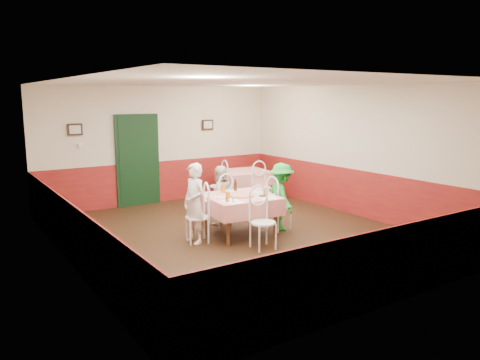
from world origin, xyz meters
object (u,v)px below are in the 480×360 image
chair_far (221,203)px  glass_a (228,196)px  chair_near (263,223)px  pizza (241,195)px  diner_far (219,195)px  chair_second_b (262,188)px  chair_left (197,217)px  glass_b (265,192)px  main_table (240,216)px  chair_second_a (218,186)px  chair_right (279,207)px  diner_left (194,203)px  glass_c (223,188)px  diner_right (281,197)px  second_table (244,186)px  wallet (262,196)px  beer_bottle (235,186)px

chair_far → glass_a: size_ratio=6.10×
chair_near → pizza: bearing=90.9°
diner_far → chair_far: bearing=90.8°
chair_second_b → glass_a: size_ratio=6.10×
chair_left → glass_b: size_ratio=6.10×
main_table → chair_second_a: chair_second_a is taller
chair_left → chair_second_b: same height
chair_right → diner_left: bearing=81.4°
chair_far → chair_near: 1.70m
chair_left → glass_c: 0.89m
glass_c → diner_right: size_ratio=0.12×
second_table → wallet: wallet is taller
chair_far → beer_bottle: bearing=88.6°
glass_c → wallet: (0.40, -0.71, -0.07)m
chair_far → pizza: 0.97m
diner_right → main_table: bearing=99.8°
glass_a → glass_c: glass_c is taller
beer_bottle → glass_a: bearing=-132.5°
wallet → diner_far: size_ratio=0.09×
wallet → diner_far: diner_far is taller
glass_c → beer_bottle: 0.25m
chair_second_a → glass_a: 2.99m
second_table → glass_a: bearing=-128.8°
chair_far → pizza: size_ratio=2.04×
chair_right → diner_far: size_ratio=0.75×
main_table → chair_second_a: bearing=68.2°
glass_a → chair_near: bearing=-63.5°
chair_second_b → glass_b: bearing=-117.1°
chair_second_b → chair_near: bearing=-118.1°
wallet → pizza: bearing=147.1°
diner_left → diner_far: diner_left is taller
chair_right → diner_right: bearing=-98.6°
chair_second_a → diner_far: bearing=-22.3°
chair_near → diner_left: diner_left is taller
pizza → wallet: size_ratio=4.00×
chair_far → chair_left: bearing=31.7°
pizza → diner_right: size_ratio=0.34×
main_table → chair_second_b: 2.39m
glass_b → diner_left: size_ratio=0.10×
chair_second_b → diner_far: diner_far is taller
diner_right → chair_right: bearing=99.8°
beer_bottle → diner_right: 0.91m
second_table → pizza: 3.05m
chair_second_a → diner_left: size_ratio=0.64×
glass_c → diner_far: bearing=67.3°
chair_left → chair_near: (0.76, -0.93, 0.00)m
chair_left → diner_right: (1.74, -0.18, 0.20)m
glass_a → diner_far: (0.49, 1.11, -0.24)m
chair_second_a → wallet: 2.82m
chair_second_b → glass_b: 2.40m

